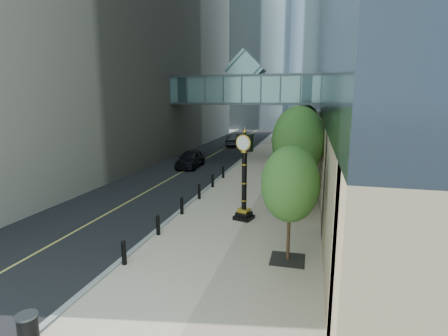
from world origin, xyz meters
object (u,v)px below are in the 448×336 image
at_px(car_far, 235,140).
at_px(car_near, 191,159).
at_px(street_clock, 244,182).
at_px(trash_bin, 28,332).
at_px(pedestrian, 280,188).

bearing_deg(car_far, car_near, 85.85).
relative_size(street_clock, car_near, 1.01).
height_order(car_near, car_far, car_near).
bearing_deg(street_clock, car_near, 137.15).
bearing_deg(car_far, trash_bin, 93.77).
xyz_separation_m(trash_bin, car_near, (-4.29, 24.89, 0.34)).
distance_m(trash_bin, car_far, 41.12).
xyz_separation_m(street_clock, pedestrian, (1.58, 3.95, -1.27)).
bearing_deg(street_clock, car_far, 120.22).
relative_size(pedestrian, car_far, 0.35).
bearing_deg(trash_bin, car_near, 99.78).
relative_size(street_clock, car_far, 1.00).
bearing_deg(car_far, pedestrian, 107.51).
xyz_separation_m(pedestrian, car_far, (-8.59, 25.70, -0.09)).
xyz_separation_m(street_clock, car_near, (-7.90, 13.56, -1.34)).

